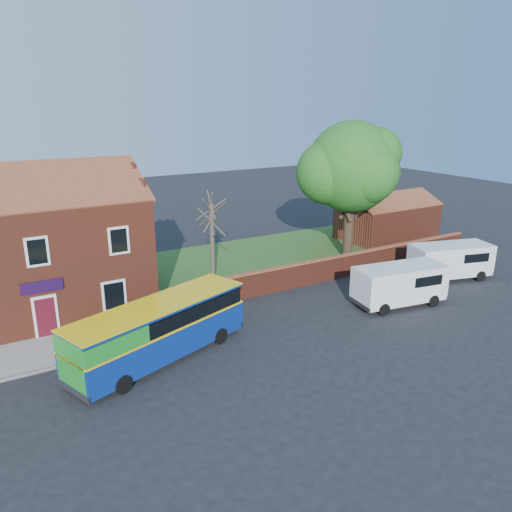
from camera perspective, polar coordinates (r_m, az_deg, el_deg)
ground at (r=23.43m, az=-2.08°, el=-12.42°), size 120.00×120.00×0.00m
pavement at (r=26.47m, az=-22.03°, el=-9.93°), size 18.00×3.50×0.12m
kerb at (r=24.92m, az=-21.36°, el=-11.59°), size 18.00×0.15×0.14m
grass_strip at (r=40.03m, az=5.38°, el=0.38°), size 26.00×12.00×0.04m
shop_building at (r=30.66m, az=-24.52°, el=0.19°), size 12.30×8.13×10.50m
boundary_wall at (r=35.35m, az=11.10°, el=-0.83°), size 22.00×0.38×1.60m
outbuilding at (r=45.35m, az=14.73°, el=3.97°), size 8.20×5.06×4.17m
bus at (r=23.55m, az=-11.53°, el=-8.28°), size 9.35×5.22×2.78m
van_near at (r=30.62m, az=16.09°, el=-3.02°), size 5.70×2.99×2.38m
van_far at (r=36.27m, az=21.34°, el=-0.39°), size 5.80×3.53×2.38m
large_tree at (r=38.12m, az=10.79°, el=9.70°), size 8.48×6.71×10.35m
bare_tree at (r=32.94m, az=-5.04°, el=2.02°), size 2.17×2.59×5.80m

